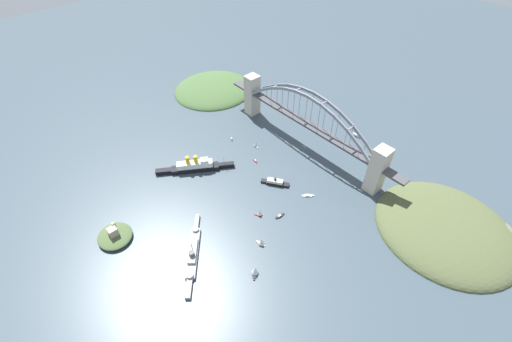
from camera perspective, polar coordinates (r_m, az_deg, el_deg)
The scene contains 18 objects.
ground_plane at distance 420.75m, azimuth 8.03°, elevation 4.14°, with size 1400.00×1400.00×0.00m, color #3D4C56.
harbor_arch_bridge at distance 402.38m, azimuth 8.44°, elevation 7.45°, with size 253.24×16.19×72.13m.
headland_west_shore at distance 376.01m, azimuth 29.09°, elevation -8.62°, with size 131.38×121.63×28.22m.
headland_east_shore at distance 526.41m, azimuth -6.79°, elevation 13.15°, with size 110.63×116.02×21.69m.
ocean_liner at distance 387.22m, azimuth -10.11°, elevation 0.76°, with size 52.42×75.89×20.09m.
naval_cruiser at distance 317.59m, azimuth -10.39°, elevation -13.21°, with size 68.08×58.45×16.01m.
harbor_ferry_steamer at distance 368.13m, azimuth 3.21°, elevation -1.88°, with size 27.99×21.37×8.48m.
fort_island_mid_harbor at distance 346.98m, azimuth -22.35°, elevation -9.87°, with size 32.35×31.05×15.26m.
seaplane_taxiing_near_bridge at distance 448.30m, azimuth 16.38°, elevation 5.75°, with size 11.47×8.15×4.83m.
seaplane_second_in_formation at distance 422.27m, azimuth 16.29°, elevation 3.11°, with size 11.52×8.29×4.86m.
small_boat_0 at distance 413.56m, azimuth -0.06°, elevation 4.51°, with size 7.81×4.77×8.21m.
small_boat_1 at distance 340.22m, azimuth 3.95°, elevation -7.44°, with size 3.31×10.54×2.26m.
small_boat_2 at distance 361.03m, azimuth 8.56°, elevation -4.04°, with size 9.54×11.05×2.06m.
small_boat_3 at distance 427.36m, azimuth -4.05°, elevation 5.34°, with size 7.72×6.01×1.91m.
small_boat_4 at distance 337.71m, azimuth 0.58°, elevation -6.83°, with size 7.16×7.01×9.69m.
small_boat_5 at distance 317.07m, azimuth 0.89°, elevation -11.58°, with size 9.32×6.00×9.91m.
small_boat_6 at distance 394.79m, azimuth -0.14°, elevation 1.68°, with size 7.66×1.94×2.44m.
small_boat_7 at distance 301.43m, azimuth -0.18°, elevation -16.19°, with size 9.30×9.69×9.75m.
Camera 1 is at (-200.67, 257.62, 265.31)m, focal length 24.15 mm.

